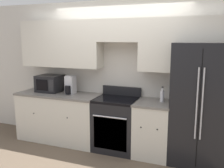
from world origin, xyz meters
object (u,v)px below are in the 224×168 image
(oven_range, at_px, (116,124))
(microwave, at_px, (50,83))
(refrigerator, at_px, (200,104))
(bottle, at_px, (162,96))

(oven_range, distance_m, microwave, 1.54)
(refrigerator, height_order, microwave, refrigerator)
(microwave, height_order, bottle, microwave)
(oven_range, height_order, refrigerator, refrigerator)
(oven_range, distance_m, bottle, 0.95)
(microwave, distance_m, bottle, 2.18)
(refrigerator, xyz_separation_m, microwave, (-2.76, 0.03, 0.14))
(microwave, bearing_deg, bottle, -0.79)
(oven_range, relative_size, microwave, 2.35)
(refrigerator, relative_size, microwave, 4.10)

